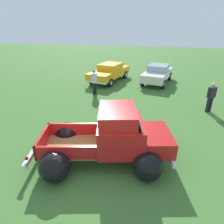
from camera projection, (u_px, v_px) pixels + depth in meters
ground_plane at (101, 158)px, 6.69m from camera, size 80.00×80.00×0.00m
vintage_pickup_truck at (112, 140)px, 6.38m from camera, size 4.95×3.60×1.96m
show_car_0 at (110, 72)px, 15.70m from camera, size 2.78×4.89×1.43m
show_car_1 at (157, 73)px, 15.22m from camera, size 2.57×4.45×1.43m
spectator_0 at (94, 81)px, 12.48m from camera, size 0.46×0.51×1.70m
spectator_1 at (211, 96)px, 9.94m from camera, size 0.52×0.45×1.62m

